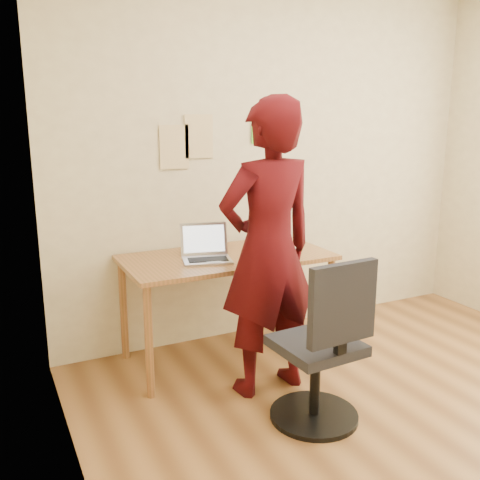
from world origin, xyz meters
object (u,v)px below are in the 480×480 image
desk (227,268)px  person (268,250)px  laptop (206,252)px  office_chair (323,355)px  phone (260,259)px

desk → person: person is taller
desk → person: bearing=-85.7°
laptop → person: size_ratio=0.21×
desk → laptop: (-0.17, -0.03, 0.14)m
desk → office_chair: office_chair is taller
phone → office_chair: bearing=-102.9°
phone → office_chair: (-0.04, -0.79, -0.34)m
desk → laptop: 0.22m
office_chair → person: person is taller
office_chair → person: bearing=95.6°
desk → phone: size_ratio=10.64×
laptop → phone: laptop is taller
laptop → phone: (0.31, -0.17, -0.05)m
phone → person: 0.35m
desk → laptop: laptop is taller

